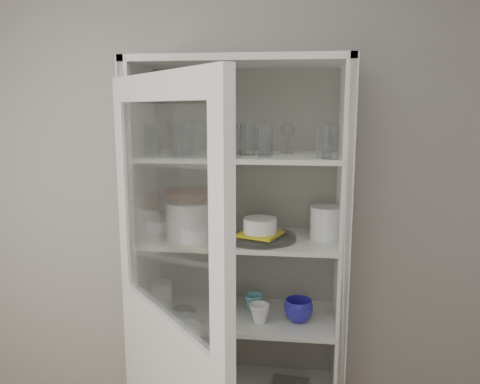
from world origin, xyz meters
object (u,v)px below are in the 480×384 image
Objects in this scene: grey_bowl_stack at (326,223)px; cream_dish at (202,377)px; plate_stack_back at (164,223)px; goblet_1 at (215,136)px; mug_white at (260,313)px; goblet_0 at (175,135)px; white_ramekin at (260,225)px; yellow_trivet at (260,234)px; plate_stack_front at (189,227)px; cupboard_door at (169,370)px; cream_bowl at (188,209)px; white_canister at (161,295)px; glass_platter at (260,237)px; goblet_2 at (288,136)px; mug_blue at (298,310)px; pantry_cabinet at (241,293)px; terracotta_bowl at (188,196)px; measuring_cups at (183,312)px; mug_teal at (254,303)px; goblet_3 at (327,137)px; teal_jar at (224,299)px.

grey_bowl_stack reaches higher than cream_dish.
plate_stack_back is 0.83m from grey_bowl_stack.
mug_white is (0.24, -0.20, -0.83)m from goblet_1.
white_ramekin is at bearing -18.20° from goblet_0.
goblet_0 is at bearing 161.80° from yellow_trivet.
yellow_trivet is (0.34, 0.03, -0.03)m from plate_stack_front.
cupboard_door is 9.60× the size of cream_bowl.
plate_stack_back is 0.37m from white_canister.
yellow_trivet is 0.04m from white_ramekin.
glass_platter reaches higher than cream_dish.
mug_blue is at bearing -63.73° from goblet_2.
plate_stack_front is at bearing 0.00° from cream_bowl.
plate_stack_front is 1.04× the size of cream_bowl.
pantry_cabinet is 15.62× the size of white_canister.
plate_stack_front reaches higher than white_ramekin.
measuring_cups is at bearing 168.94° from terracotta_bowl.
goblet_0 is 0.97m from mug_white.
grey_bowl_stack is 1.69× the size of mug_teal.
cream_dish is (-0.30, 0.03, -0.79)m from yellow_trivet.
goblet_3 is 0.73× the size of cream_bowl.
cupboard_door is 1.26m from goblet_3.
goblet_3 reaches higher than white_canister.
goblet_1 reaches higher than terracotta_bowl.
plate_stack_back is 1.58× the size of mug_blue.
mug_white is 0.85× the size of teal_jar.
cream_bowl is 0.06m from terracotta_bowl.
goblet_1 is 1.60× the size of mug_teal.
cream_dish is (-0.27, -0.04, -0.40)m from mug_teal.
plate_stack_back is (-0.20, 0.66, 0.42)m from cupboard_door.
grey_bowl_stack reaches higher than mug_teal.
goblet_1 is 0.94m from mug_blue.
teal_jar is at bearing -168.54° from goblet_2.
plate_stack_back is at bearing 179.42° from goblet_2.
teal_jar is (-0.08, -0.04, -0.02)m from pantry_cabinet.
grey_bowl_stack is (0.75, -0.12, -0.40)m from goblet_0.
plate_stack_back reaches higher than white_canister.
plate_stack_back is 2.20× the size of mug_white.
glass_platter is (0.51, -0.14, -0.02)m from plate_stack_back.
measuring_cups is at bearing -146.45° from cream_dish.
cream_bowl reaches higher than glass_platter.
plate_stack_back is at bearing 156.54° from cupboard_door.
goblet_2 is 0.65m from plate_stack_front.
glass_platter reaches higher than mug_white.
goblet_0 is 1.21× the size of mug_blue.
yellow_trivet is at bearing -60.48° from mug_teal.
pantry_cabinet is 0.87m from goblet_0.
plate_stack_back is 0.67m from mug_white.
cream_dish is (-0.61, -0.12, -1.24)m from goblet_3.
yellow_trivet is 1.12× the size of white_ramekin.
plate_stack_front is at bearing -60.17° from goblet_0.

